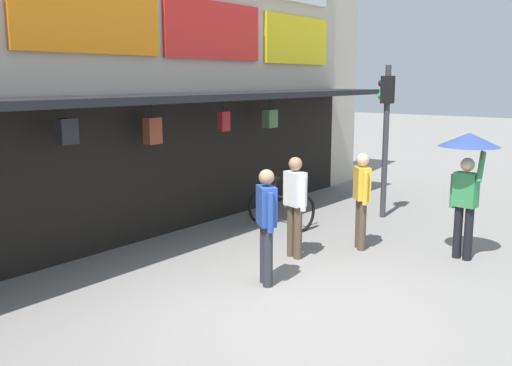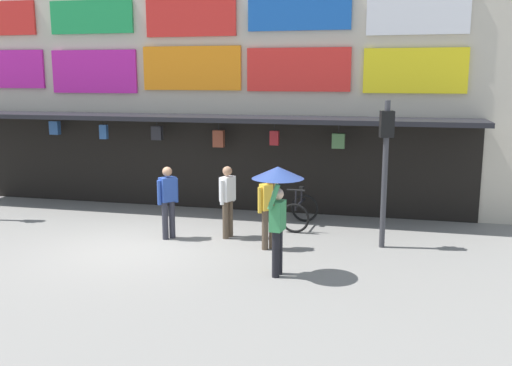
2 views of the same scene
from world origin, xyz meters
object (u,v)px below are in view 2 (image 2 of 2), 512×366
Objects in this scene: pedestrian_in_yellow at (269,206)px; pedestrian_in_purple at (168,198)px; traffic_light_far at (386,150)px; bicycle_parked at (300,212)px; pedestrian_with_umbrella at (278,190)px; pedestrian_in_green at (228,198)px.

pedestrian_in_purple is at bearing 174.25° from pedestrian_in_yellow.
traffic_light_far reaches higher than bicycle_parked.
pedestrian_with_umbrella reaches higher than pedestrian_in_green.
pedestrian_in_green is 1.28m from pedestrian_in_yellow.
pedestrian_with_umbrella is 1.81m from pedestrian_in_yellow.
pedestrian_in_yellow is (1.11, -0.63, 0.00)m from pedestrian_in_green.
pedestrian_with_umbrella reaches higher than pedestrian_in_purple.
pedestrian_in_purple is (-2.92, 1.84, -0.69)m from pedestrian_with_umbrella.
traffic_light_far is at bearing 16.75° from pedestrian_in_yellow.
pedestrian_in_green is at bearing 16.69° from pedestrian_in_purple.
traffic_light_far is 3.69m from pedestrian_in_green.
pedestrian_in_green is 1.36m from pedestrian_in_purple.
pedestrian_in_purple is (-1.30, -0.39, 0.00)m from pedestrian_in_green.
pedestrian_in_green is 1.00× the size of pedestrian_in_yellow.
pedestrian_in_purple reaches higher than bicycle_parked.
bicycle_parked is at bearing 31.42° from pedestrian_in_purple.
pedestrian_in_green is (-1.48, -1.31, 0.55)m from bicycle_parked.
bicycle_parked is (-2.02, 1.22, -1.75)m from traffic_light_far.
traffic_light_far is 4.97m from pedestrian_in_purple.
pedestrian_in_purple is (-4.80, -0.48, -1.19)m from traffic_light_far.
bicycle_parked is at bearing 79.23° from pedestrian_in_yellow.
pedestrian_in_yellow is at bearing 107.81° from pedestrian_with_umbrella.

